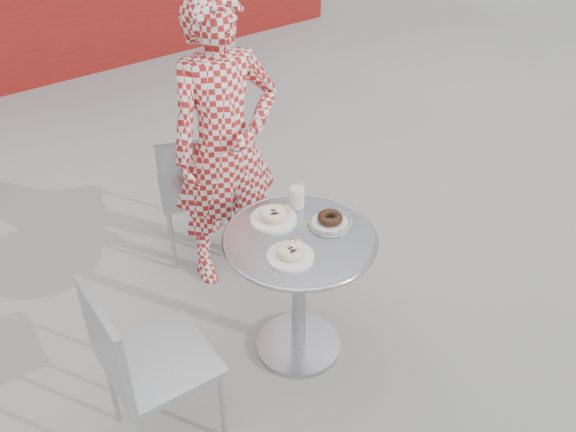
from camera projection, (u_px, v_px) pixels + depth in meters
ground at (287, 344)px, 3.10m from camera, size 60.00×60.00×0.00m
bistro_table at (299, 267)px, 2.79m from camera, size 0.66×0.66×0.67m
chair_far at (197, 213)px, 3.56m from camera, size 0.48×0.49×0.79m
chair_left at (162, 391)px, 2.56m from camera, size 0.40×0.40×0.82m
seated_person at (225, 146)px, 3.11m from camera, size 0.60×0.44×1.53m
plate_far at (274, 216)px, 2.78m from camera, size 0.20×0.20×0.05m
plate_near at (291, 253)px, 2.57m from camera, size 0.19×0.19×0.05m
plate_checker at (330, 221)px, 2.76m from camera, size 0.19×0.19×0.05m
milk_cup at (297, 196)px, 2.84m from camera, size 0.07×0.07×0.11m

